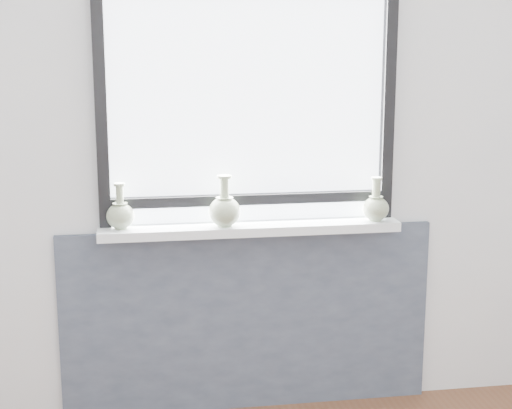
{
  "coord_description": "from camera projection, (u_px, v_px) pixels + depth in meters",
  "views": [
    {
      "loc": [
        -0.5,
        -1.59,
        1.7
      ],
      "look_at": [
        0.0,
        1.55,
        1.02
      ],
      "focal_mm": 55.0,
      "sensor_mm": 36.0,
      "label": 1
    }
  ],
  "objects": [
    {
      "name": "vase_b",
      "position": [
        225.0,
        209.0,
        3.37
      ],
      "size": [
        0.14,
        0.14,
        0.22
      ],
      "rotation": [
        0.0,
        0.0,
        -0.43
      ],
      "color": "#9CAC89",
      "rests_on": "windowsill"
    },
    {
      "name": "vase_a",
      "position": [
        120.0,
        214.0,
        3.33
      ],
      "size": [
        0.12,
        0.12,
        0.2
      ],
      "rotation": [
        0.0,
        0.0,
        -0.1
      ],
      "color": "#9CAC89",
      "rests_on": "windowsill"
    },
    {
      "name": "apron_panel",
      "position": [
        248.0,
        319.0,
        3.6
      ],
      "size": [
        1.7,
        0.03,
        0.86
      ],
      "primitive_type": "cube",
      "color": "#4E576A",
      "rests_on": "ground"
    },
    {
      "name": "window",
      "position": [
        248.0,
        99.0,
        3.38
      ],
      "size": [
        1.3,
        0.06,
        1.05
      ],
      "color": "black",
      "rests_on": "windowsill"
    },
    {
      "name": "back_wall",
      "position": [
        247.0,
        130.0,
        3.45
      ],
      "size": [
        3.6,
        0.02,
        2.6
      ],
      "primitive_type": "cube",
      "color": "silver",
      "rests_on": "ground"
    },
    {
      "name": "windowsill",
      "position": [
        250.0,
        228.0,
        3.44
      ],
      "size": [
        1.32,
        0.18,
        0.04
      ],
      "primitive_type": "cube",
      "color": "white",
      "rests_on": "apron_panel"
    },
    {
      "name": "vase_c",
      "position": [
        376.0,
        207.0,
        3.48
      ],
      "size": [
        0.12,
        0.12,
        0.2
      ],
      "rotation": [
        0.0,
        0.0,
        0.3
      ],
      "color": "#9CAC89",
      "rests_on": "windowsill"
    }
  ]
}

